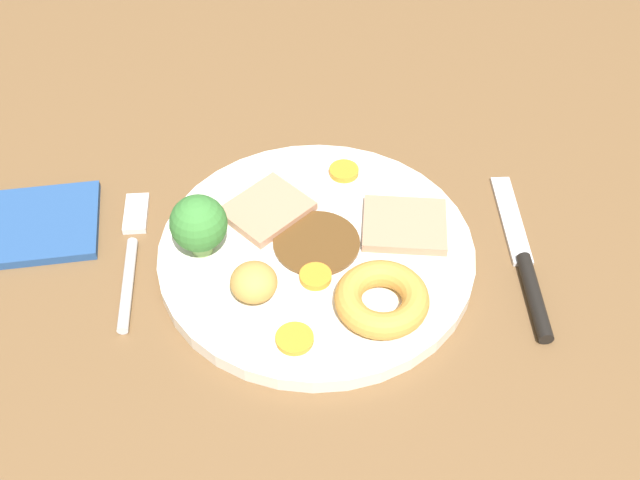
{
  "coord_description": "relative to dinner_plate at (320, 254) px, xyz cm",
  "views": [
    {
      "loc": [
        1.16,
        -47.75,
        55.4
      ],
      "look_at": [
        0.3,
        -1.69,
        6.0
      ],
      "focal_mm": 46.4,
      "sensor_mm": 36.0,
      "label": 1
    }
  ],
  "objects": [
    {
      "name": "meat_slice_under",
      "position": [
        7.09,
        2.44,
        1.1
      ],
      "size": [
        7.32,
        6.41,
        0.8
      ],
      "primitive_type": "cube",
      "rotation": [
        0.0,
        0.0,
        3.09
      ],
      "color": "tan",
      "rests_on": "dinner_plate"
    },
    {
      "name": "carrot_coin_back",
      "position": [
        1.98,
        9.19,
        0.98
      ],
      "size": [
        2.66,
        2.66,
        0.56
      ],
      "primitive_type": "cylinder",
      "color": "orange",
      "rests_on": "dinner_plate"
    },
    {
      "name": "carrot_coin_front",
      "position": [
        -1.73,
        -9.41,
        0.93
      ],
      "size": [
        2.9,
        2.9,
        0.47
      ],
      "primitive_type": "cylinder",
      "color": "orange",
      "rests_on": "dinner_plate"
    },
    {
      "name": "gravy_pool",
      "position": [
        -0.05,
        0.47,
        0.85
      ],
      "size": [
        7.25,
        7.25,
        0.3
      ],
      "primitive_type": "cylinder",
      "color": "#563819",
      "rests_on": "dinner_plate"
    },
    {
      "name": "fork",
      "position": [
        -15.84,
        0.04,
        -0.31
      ],
      "size": [
        2.82,
        15.32,
        0.9
      ],
      "rotation": [
        0.0,
        0.0,
        1.66
      ],
      "color": "silver",
      "rests_on": "dining_table"
    },
    {
      "name": "broccoli_floret",
      "position": [
        -9.69,
        -0.38,
        3.76
      ],
      "size": [
        4.67,
        4.67,
        5.5
      ],
      "color": "#8CB766",
      "rests_on": "dinner_plate"
    },
    {
      "name": "carrot_coin_side",
      "position": [
        -0.25,
        -3.33,
        0.99
      ],
      "size": [
        2.58,
        2.58,
        0.58
      ],
      "primitive_type": "cylinder",
      "color": "orange",
      "rests_on": "dinner_plate"
    },
    {
      "name": "folded_napkin",
      "position": [
        -24.87,
        3.16,
        -0.3
      ],
      "size": [
        12.35,
        10.71,
        0.8
      ],
      "primitive_type": "cube",
      "rotation": [
        0.0,
        0.0,
        0.17
      ],
      "color": "navy",
      "rests_on": "dining_table"
    },
    {
      "name": "meat_slice_main",
      "position": [
        -4.62,
        4.07,
        1.1
      ],
      "size": [
        8.68,
        8.72,
        0.8
      ],
      "primitive_type": "cube",
      "rotation": [
        0.0,
        0.0,
        3.95
      ],
      "color": "tan",
      "rests_on": "dinner_plate"
    },
    {
      "name": "roast_potato_left",
      "position": [
        -5.03,
        -4.99,
        2.16
      ],
      "size": [
        4.48,
        4.47,
        2.91
      ],
      "primitive_type": "ellipsoid",
      "rotation": [
        0.0,
        0.0,
        4.48
      ],
      "color": "#BC8C42",
      "rests_on": "dinner_plate"
    },
    {
      "name": "dining_table",
      "position": [
        -0.3,
        1.69,
        -2.5
      ],
      "size": [
        120.0,
        84.0,
        3.6
      ],
      "primitive_type": "cube",
      "color": "brown",
      "rests_on": "ground"
    },
    {
      "name": "dinner_plate",
      "position": [
        0.0,
        0.0,
        0.0
      ],
      "size": [
        26.23,
        26.23,
        1.4
      ],
      "primitive_type": "cylinder",
      "color": "silver",
      "rests_on": "dining_table"
    },
    {
      "name": "yorkshire_pudding",
      "position": [
        4.86,
        -6.15,
        1.76
      ],
      "size": [
        7.34,
        7.34,
        2.12
      ],
      "primitive_type": "torus",
      "color": "#C68938",
      "rests_on": "dinner_plate"
    },
    {
      "name": "knife",
      "position": [
        16.98,
        -0.86,
        -0.25
      ],
      "size": [
        2.56,
        18.55,
        1.2
      ],
      "rotation": [
        0.0,
        0.0,
        1.63
      ],
      "color": "black",
      "rests_on": "dining_table"
    }
  ]
}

